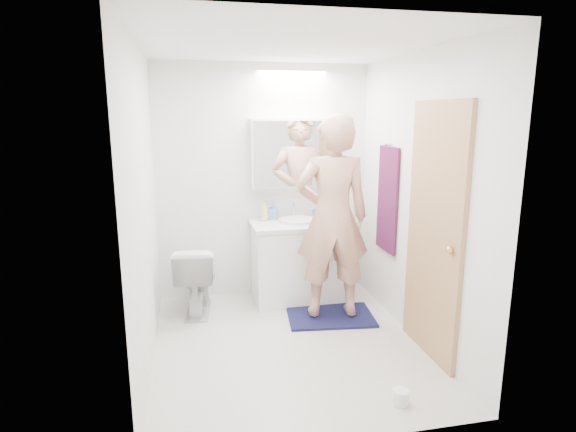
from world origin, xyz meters
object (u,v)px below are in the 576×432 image
object	(u,v)px
medicine_cabinet	(293,153)
toilet	(196,278)
soap_bottle_a	(264,210)
soap_bottle_b	(273,211)
toilet_paper_roll	(401,397)
vanity_cabinet	(298,263)
toothbrush_cup	(316,214)
person	(332,217)

from	to	relation	value
medicine_cabinet	toilet	xyz separation A→B (m)	(-1.03, -0.33, -1.16)
soap_bottle_a	soap_bottle_b	size ratio (longest dim) A/B	1.20
medicine_cabinet	toilet_paper_roll	size ratio (longest dim) A/B	8.00
toilet	soap_bottle_b	xyz separation A→B (m)	(0.81, 0.30, 0.57)
toilet	soap_bottle_a	world-z (taller)	soap_bottle_a
vanity_cabinet	soap_bottle_a	bearing A→B (deg)	155.07
toilet_paper_roll	soap_bottle_a	bearing A→B (deg)	105.61
toothbrush_cup	toilet	bearing A→B (deg)	-167.77
toilet	toilet_paper_roll	bearing A→B (deg)	131.78
vanity_cabinet	soap_bottle_a	size ratio (longest dim) A/B	4.18
soap_bottle_a	soap_bottle_b	bearing A→B (deg)	16.57
person	toilet_paper_roll	world-z (taller)	person
vanity_cabinet	person	distance (m)	0.81
toilet	soap_bottle_b	world-z (taller)	soap_bottle_b
toilet_paper_roll	medicine_cabinet	bearing A→B (deg)	97.01
medicine_cabinet	toilet_paper_roll	distance (m)	2.60
vanity_cabinet	soap_bottle_a	distance (m)	0.64
medicine_cabinet	person	xyz separation A→B (m)	(0.20, -0.73, -0.52)
person	vanity_cabinet	bearing A→B (deg)	-63.09
toothbrush_cup	medicine_cabinet	bearing A→B (deg)	168.02
soap_bottle_a	toothbrush_cup	size ratio (longest dim) A/B	2.34
vanity_cabinet	soap_bottle_b	distance (m)	0.59
toilet_paper_roll	toilet	bearing A→B (deg)	125.48
soap_bottle_b	toothbrush_cup	world-z (taller)	soap_bottle_b
soap_bottle_a	toothbrush_cup	distance (m)	0.56
soap_bottle_a	toothbrush_cup	xyz separation A→B (m)	(0.55, 0.01, -0.06)
medicine_cabinet	soap_bottle_a	world-z (taller)	medicine_cabinet
vanity_cabinet	toothbrush_cup	bearing A→B (deg)	34.63
toothbrush_cup	soap_bottle_a	bearing A→B (deg)	-178.97
toilet	toilet_paper_roll	xyz separation A→B (m)	(1.30, -1.82, -0.29)
vanity_cabinet	medicine_cabinet	world-z (taller)	medicine_cabinet
person	soap_bottle_a	bearing A→B (deg)	-46.10
soap_bottle_a	soap_bottle_b	world-z (taller)	soap_bottle_a
person	soap_bottle_a	xyz separation A→B (m)	(-0.52, 0.67, -0.05)
vanity_cabinet	soap_bottle_b	size ratio (longest dim) A/B	5.02
toothbrush_cup	toilet_paper_roll	xyz separation A→B (m)	(0.03, -2.09, -0.81)
vanity_cabinet	toilet	size ratio (longest dim) A/B	1.32
toilet	soap_bottle_b	bearing A→B (deg)	-153.80
medicine_cabinet	toilet_paper_roll	bearing A→B (deg)	-82.99
medicine_cabinet	soap_bottle_a	distance (m)	0.66
toilet	person	distance (m)	1.45
soap_bottle_b	toilet_paper_roll	world-z (taller)	soap_bottle_b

